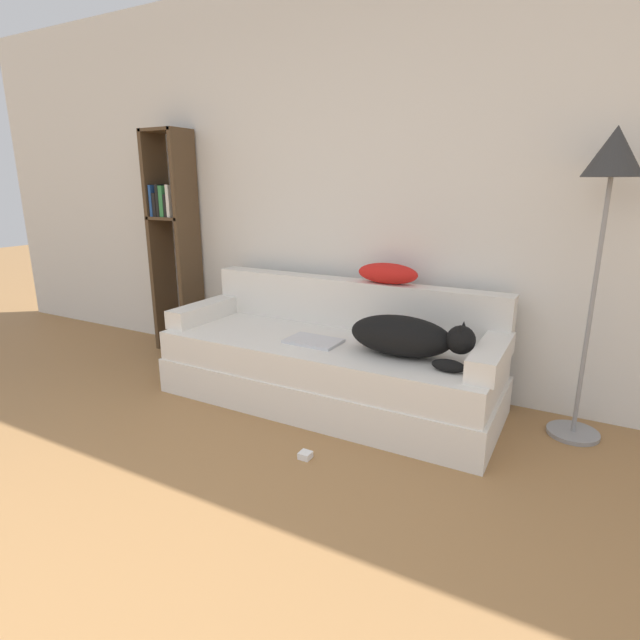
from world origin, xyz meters
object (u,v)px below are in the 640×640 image
(power_adapter, at_px, (305,455))
(dog, at_px, (406,337))
(laptop, at_px, (314,341))
(bookshelf, at_px, (173,231))
(couch, at_px, (327,371))
(floor_lamp, at_px, (610,185))
(throw_pillow, at_px, (388,273))

(power_adapter, bearing_deg, dog, 63.41)
(dog, distance_m, power_adapter, 0.86)
(laptop, xyz_separation_m, bookshelf, (-1.57, 0.46, 0.57))
(laptop, distance_m, bookshelf, 1.73)
(couch, xyz_separation_m, power_adapter, (0.23, -0.67, -0.19))
(floor_lamp, bearing_deg, bookshelf, 178.23)
(throw_pillow, bearing_deg, power_adapter, -91.69)
(couch, relative_size, bookshelf, 1.20)
(couch, bearing_deg, dog, -6.31)
(dog, height_order, throw_pillow, throw_pillow)
(throw_pillow, height_order, power_adapter, throw_pillow)
(power_adapter, bearing_deg, floor_lamp, 38.23)
(laptop, relative_size, bookshelf, 0.19)
(bookshelf, bearing_deg, dog, -11.16)
(bookshelf, height_order, power_adapter, bookshelf)
(laptop, height_order, throw_pillow, throw_pillow)
(laptop, xyz_separation_m, throw_pillow, (0.31, 0.43, 0.38))
(couch, height_order, bookshelf, bookshelf)
(floor_lamp, distance_m, power_adapter, 2.03)
(dog, relative_size, laptop, 2.13)
(dog, bearing_deg, power_adapter, -116.59)
(throw_pillow, bearing_deg, laptop, -125.55)
(bookshelf, bearing_deg, throw_pillow, -0.99)
(throw_pillow, xyz_separation_m, bookshelf, (-1.88, 0.03, 0.18))
(couch, distance_m, bookshelf, 1.84)
(laptop, relative_size, throw_pillow, 0.84)
(dog, xyz_separation_m, throw_pillow, (-0.28, 0.39, 0.28))
(dog, distance_m, floor_lamp, 1.26)
(floor_lamp, bearing_deg, power_adapter, -141.77)
(floor_lamp, relative_size, power_adapter, 26.90)
(power_adapter, bearing_deg, throw_pillow, 88.31)
(bookshelf, bearing_deg, couch, -12.73)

